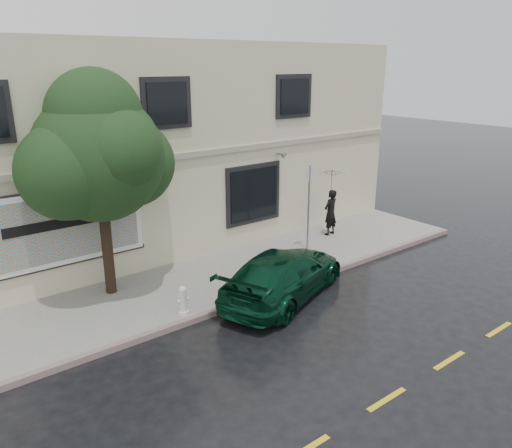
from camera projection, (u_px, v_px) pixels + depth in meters
ground at (273, 329)px, 12.46m from camera, size 90.00×90.00×0.00m
sidewalk at (204, 283)px, 14.87m from camera, size 20.00×3.50×0.15m
curb at (238, 304)px, 13.56m from camera, size 20.00×0.18×0.16m
road_marking at (387, 399)px, 9.83m from camera, size 19.00×0.12×0.01m
building at (116, 144)px, 18.12m from camera, size 20.00×8.12×7.00m
billboard at (69, 227)px, 13.64m from camera, size 4.30×0.16×2.20m
car at (283, 274)px, 13.95m from camera, size 5.14×3.60×1.37m
pedestrian at (330, 212)px, 18.56m from camera, size 0.68×0.50×1.73m
umbrella at (332, 179)px, 18.17m from camera, size 1.22×1.22×0.79m
street_tree at (98, 157)px, 12.93m from camera, size 3.41×3.41×5.56m
fire_hydrant at (183, 300)px, 12.79m from camera, size 0.31×0.30×0.77m
sign_pole at (309, 201)px, 16.72m from camera, size 0.36×0.07×2.96m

